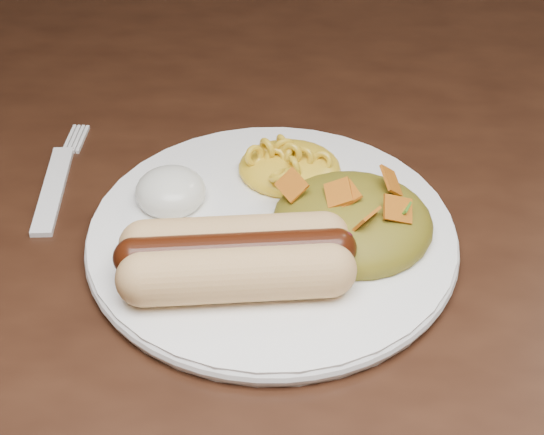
{
  "coord_description": "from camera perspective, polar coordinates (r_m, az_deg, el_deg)",
  "views": [
    {
      "loc": [
        -0.04,
        -0.52,
        1.12
      ],
      "look_at": [
        -0.07,
        -0.11,
        0.77
      ],
      "focal_mm": 55.0,
      "sensor_mm": 36.0,
      "label": 1
    }
  ],
  "objects": [
    {
      "name": "sour_cream",
      "position": [
        0.57,
        -7.01,
        2.3
      ],
      "size": [
        0.06,
        0.06,
        0.03
      ],
      "primitive_type": "ellipsoid",
      "rotation": [
        0.0,
        0.0,
        -0.17
      ],
      "color": "white",
      "rests_on": "plate"
    },
    {
      "name": "hotdog",
      "position": [
        0.5,
        -2.5,
        -2.7
      ],
      "size": [
        0.12,
        0.08,
        0.03
      ],
      "rotation": [
        0.0,
        0.0,
        0.14
      ],
      "color": "#E1B381",
      "rests_on": "plate"
    },
    {
      "name": "fork",
      "position": [
        0.62,
        -14.76,
        1.87
      ],
      "size": [
        0.04,
        0.15,
        0.0
      ],
      "primitive_type": "cube",
      "rotation": [
        0.0,
        0.0,
        0.1
      ],
      "color": "white",
      "rests_on": "table"
    },
    {
      "name": "plate",
      "position": [
        0.55,
        -0.0,
        -1.3
      ],
      "size": [
        0.25,
        0.25,
        0.01
      ],
      "primitive_type": "cylinder",
      "rotation": [
        0.0,
        0.0,
        0.05
      ],
      "color": "white",
      "rests_on": "table"
    },
    {
      "name": "mac_and_cheese",
      "position": [
        0.59,
        1.21,
        4.19
      ],
      "size": [
        0.09,
        0.08,
        0.03
      ],
      "primitive_type": "ellipsoid",
      "rotation": [
        0.0,
        0.0,
        -0.22
      ],
      "color": "yellow",
      "rests_on": "plate"
    },
    {
      "name": "taco_salad",
      "position": [
        0.54,
        5.58,
        0.53
      ],
      "size": [
        0.11,
        0.1,
        0.05
      ],
      "rotation": [
        0.0,
        0.0,
        0.39
      ],
      "color": "#A5680D",
      "rests_on": "plate"
    },
    {
      "name": "table",
      "position": [
        0.7,
        6.16,
        -1.85
      ],
      "size": [
        1.6,
        0.9,
        0.75
      ],
      "color": "#331A0F",
      "rests_on": "floor"
    }
  ]
}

